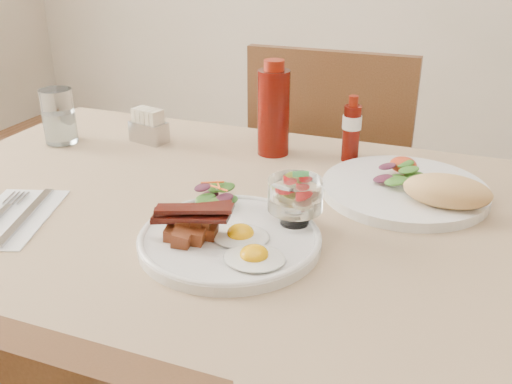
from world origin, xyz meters
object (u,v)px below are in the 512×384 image
(table, at_px, (246,261))
(water_glass, at_px, (59,120))
(sugar_caddy, at_px, (149,128))
(ketchup_bottle, at_px, (274,111))
(second_plate, at_px, (414,188))
(chair_far, at_px, (333,188))
(fruit_cup, at_px, (295,195))
(hot_sauce_bottle, at_px, (351,130))
(main_plate, at_px, (230,240))

(table, height_order, water_glass, water_glass)
(sugar_caddy, bearing_deg, ketchup_bottle, 19.22)
(table, bearing_deg, sugar_caddy, 142.05)
(second_plate, height_order, water_glass, water_glass)
(chair_far, height_order, fruit_cup, chair_far)
(fruit_cup, distance_m, ketchup_bottle, 0.35)
(hot_sauce_bottle, bearing_deg, sugar_caddy, -173.70)
(chair_far, bearing_deg, fruit_cup, -82.25)
(ketchup_bottle, bearing_deg, fruit_cup, -64.98)
(fruit_cup, bearing_deg, chair_far, 97.75)
(fruit_cup, xyz_separation_m, sugar_caddy, (-0.44, 0.29, -0.03))
(main_plate, height_order, sugar_caddy, sugar_caddy)
(chair_far, relative_size, fruit_cup, 10.64)
(table, height_order, ketchup_bottle, ketchup_bottle)
(hot_sauce_bottle, relative_size, sugar_caddy, 1.50)
(chair_far, bearing_deg, ketchup_bottle, -98.71)
(main_plate, distance_m, sugar_caddy, 0.51)
(ketchup_bottle, distance_m, water_glass, 0.48)
(main_plate, bearing_deg, sugar_caddy, 134.44)
(sugar_caddy, bearing_deg, chair_far, 62.13)
(water_glass, bearing_deg, ketchup_bottle, 12.95)
(fruit_cup, xyz_separation_m, water_glass, (-0.62, 0.21, -0.01))
(table, height_order, fruit_cup, fruit_cup)
(fruit_cup, xyz_separation_m, second_plate, (0.16, 0.19, -0.04))
(fruit_cup, height_order, sugar_caddy, fruit_cup)
(ketchup_bottle, xyz_separation_m, water_glass, (-0.47, -0.11, -0.04))
(chair_far, bearing_deg, hot_sauce_bottle, -72.86)
(second_plate, bearing_deg, fruit_cup, -129.98)
(second_plate, bearing_deg, hot_sauce_bottle, 135.77)
(fruit_cup, relative_size, water_glass, 0.71)
(hot_sauce_bottle, bearing_deg, main_plate, -102.81)
(ketchup_bottle, xyz_separation_m, sugar_caddy, (-0.29, -0.03, -0.06))
(second_plate, xyz_separation_m, water_glass, (-0.78, 0.02, 0.03))
(table, bearing_deg, main_plate, -82.08)
(chair_far, bearing_deg, sugar_caddy, -130.79)
(table, bearing_deg, water_glass, 159.98)
(chair_far, height_order, ketchup_bottle, ketchup_bottle)
(table, height_order, hot_sauce_bottle, hot_sauce_bottle)
(ketchup_bottle, bearing_deg, second_plate, -22.08)
(water_glass, bearing_deg, second_plate, -1.36)
(fruit_cup, relative_size, ketchup_bottle, 0.44)
(chair_far, relative_size, main_plate, 3.32)
(chair_far, relative_size, second_plate, 3.08)
(second_plate, xyz_separation_m, sugar_caddy, (-0.60, 0.09, 0.01))
(ketchup_bottle, height_order, sugar_caddy, ketchup_bottle)
(fruit_cup, xyz_separation_m, ketchup_bottle, (-0.15, 0.32, 0.03))
(hot_sauce_bottle, bearing_deg, table, -108.67)
(water_glass, bearing_deg, hot_sauce_bottle, 11.26)
(ketchup_bottle, relative_size, sugar_caddy, 2.19)
(chair_far, xyz_separation_m, sugar_caddy, (-0.34, -0.40, 0.26))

